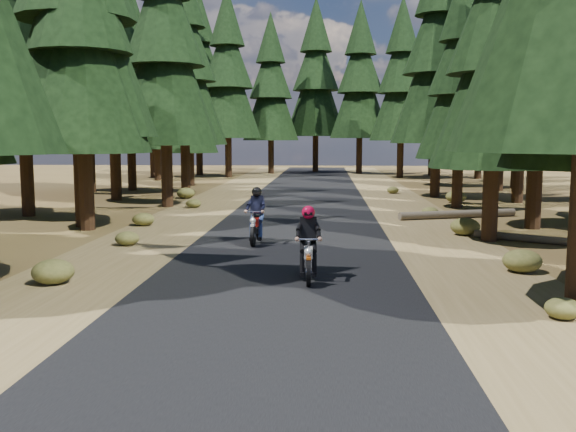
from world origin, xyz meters
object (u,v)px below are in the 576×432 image
Objects in this scene: rider_follow at (256,225)px; rider_lead at (308,256)px; log_near at (458,214)px; log_far at (542,240)px.

rider_lead is at bearing 111.21° from rider_follow.
rider_follow is (-7.36, -6.63, 0.41)m from log_near.
rider_lead is (-6.93, -5.50, 0.44)m from log_far.
log_near is at bearing -135.70° from rider_follow.
log_near is 6.26m from log_far.
rider_follow is (-1.71, 5.00, 0.01)m from rider_lead.
rider_lead reaches higher than log_near.
log_near is 12.93m from rider_lead.
rider_follow reaches higher than log_far.
rider_lead reaches higher than log_far.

